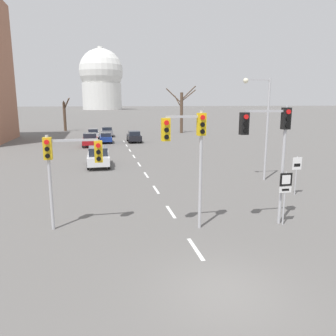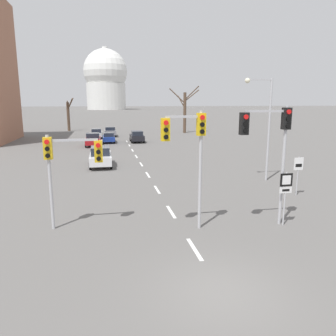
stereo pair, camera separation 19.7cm
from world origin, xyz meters
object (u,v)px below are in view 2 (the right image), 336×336
Objects in this scene: traffic_signal_centre_tall at (189,141)px; speed_limit_sign at (298,169)px; traffic_signal_near_right at (271,136)px; sedan_mid_centre at (96,133)px; sedan_near_right at (110,131)px; sedan_distant_centre at (101,156)px; sedan_far_left at (109,137)px; traffic_signal_near_left at (67,158)px; street_lamp_right at (264,118)px; sedan_far_right at (137,136)px; sedan_near_left at (93,140)px; route_sign_post at (286,190)px.

traffic_signal_centre_tall is 9.13m from speed_limit_sign.
traffic_signal_near_right reaches higher than sedan_mid_centre.
sedan_near_right is 0.86× the size of sedan_distant_centre.
sedan_far_left is 0.88× the size of sedan_distant_centre.
sedan_distant_centre is (1.29, 14.51, -2.34)m from traffic_signal_near_left.
traffic_signal_near_right is 0.76× the size of street_lamp_right.
sedan_near_right is 2.91m from sedan_mid_centre.
street_lamp_right reaches higher than traffic_signal_centre_tall.
traffic_signal_centre_tall is 1.16× the size of sedan_distant_centre.
sedan_near_right is 25.74m from sedan_distant_centre.
sedan_distant_centre is (-1.47, -25.70, 0.07)m from sedan_near_right.
traffic_signal_centre_tall reaches higher than sedan_near_right.
sedan_far_right is (1.10, 32.75, -3.20)m from traffic_signal_centre_tall.
sedan_near_left is at bearing -150.76° from sedan_far_right.
traffic_signal_near_left is 9.93m from route_sign_post.
traffic_signal_centre_tall reaches higher than route_sign_post.
sedan_near_left is (-9.37, 29.84, -0.86)m from route_sign_post.
sedan_near_right reaches higher than sedan_far_left.
sedan_far_left is (-6.56, 33.35, -3.47)m from traffic_signal_near_right.
route_sign_post is 5.55m from speed_limit_sign.
sedan_near_left is at bearing 89.39° from traffic_signal_near_left.
traffic_signal_near_right is 1.44× the size of sedan_near_left.
traffic_signal_near_left is at bearing 170.29° from route_sign_post.
speed_limit_sign is at bearing -76.72° from sedan_far_right.
route_sign_post is 18.23m from sedan_distant_centre.
sedan_near_right is 1.01× the size of sedan_far_right.
sedan_far_left is (2.35, 31.90, -2.50)m from traffic_signal_near_left.
sedan_near_right is at bearing 105.41° from speed_limit_sign.
traffic_signal_near_right is 31.04m from sedan_near_left.
street_lamp_right reaches higher than traffic_signal_near_right.
sedan_mid_centre is at bearing 89.15° from traffic_signal_near_left.
traffic_signal_near_left is 32.26m from sedan_far_right.
sedan_mid_centre is (0.57, 38.30, -2.47)m from traffic_signal_near_left.
sedan_distant_centre is at bearing 84.92° from traffic_signal_near_left.
speed_limit_sign is 0.53× the size of sedan_distant_centre.
sedan_near_left reaches higher than sedan_far_left.
route_sign_post is at bearing -62.60° from sedan_distant_centre.
speed_limit_sign is 0.60× the size of sedan_far_left.
traffic_signal_near_left reaches higher than sedan_near_right.
sedan_far_right is at bearing 94.53° from traffic_signal_near_right.
traffic_signal_near_left is at bearing -90.61° from sedan_near_left.
route_sign_post is at bearing -84.19° from sedan_far_right.
traffic_signal_near_right is at bearing 165.19° from route_sign_post.
traffic_signal_centre_tall reaches higher than speed_limit_sign.
sedan_distant_centre is at bearing -85.85° from sedan_near_left.
sedan_far_left is at bearing 110.22° from speed_limit_sign.
sedan_near_right is (-10.03, 33.46, -3.70)m from street_lamp_right.
sedan_near_right is at bearing 99.37° from route_sign_post.
speed_limit_sign is 0.62× the size of sedan_near_right.
traffic_signal_centre_tall is 1.32× the size of sedan_far_left.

